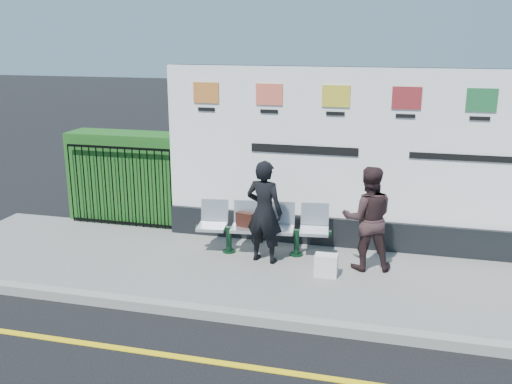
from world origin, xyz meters
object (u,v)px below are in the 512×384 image
bench (262,240)px  woman_left (264,212)px  billboard (401,175)px  woman_right (368,218)px

bench → woman_left: size_ratio=1.30×
billboard → bench: bearing=-161.0°
billboard → woman_left: size_ratio=4.86×
woman_right → billboard: bearing=-127.6°
billboard → woman_right: size_ratio=4.94×
bench → woman_left: 0.67m
billboard → woman_right: billboard is taller
billboard → woman_right: bearing=-116.0°
billboard → woman_right: (-0.45, -0.93, -0.49)m
woman_left → woman_right: 1.60m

